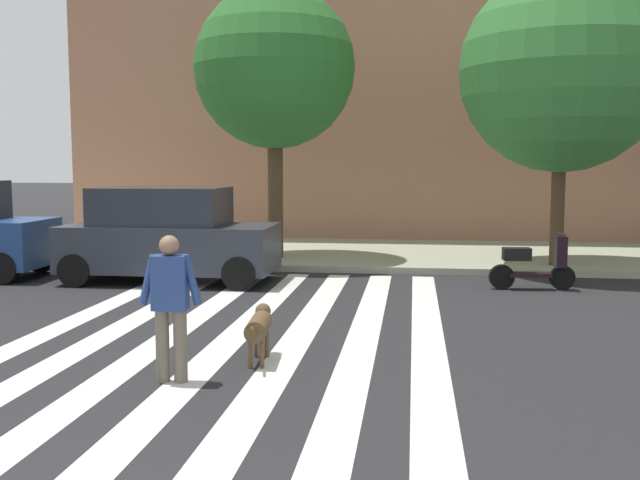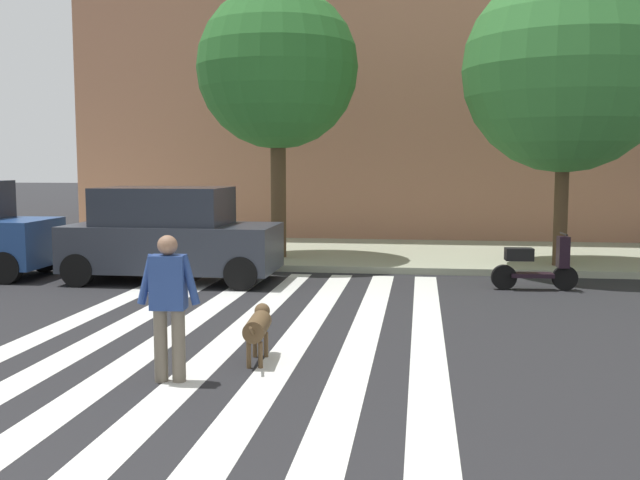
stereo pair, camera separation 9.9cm
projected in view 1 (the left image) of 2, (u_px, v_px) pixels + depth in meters
name	position (u px, v px, depth m)	size (l,w,h in m)	color
ground_plane	(216.00, 342.00, 9.82)	(160.00, 160.00, 0.00)	#232326
sidewalk_far	(312.00, 253.00, 19.10)	(80.00, 6.00, 0.15)	#9CA086
crosswalk_stripes	(228.00, 342.00, 9.79)	(5.85, 12.25, 0.01)	silver
parked_car_behind_first	(168.00, 236.00, 14.78)	(4.27, 1.99, 1.94)	#2B303A
parked_scooter	(532.00, 265.00, 13.87)	(1.63, 0.50, 1.11)	black
street_tree_nearest	(275.00, 69.00, 17.19)	(3.86, 3.86, 6.48)	#4C3823
street_tree_middle	(562.00, 71.00, 15.79)	(4.49, 4.49, 6.56)	#4C3823
pedestrian_dog_walker	(170.00, 300.00, 7.91)	(0.71, 0.27, 1.64)	#6B6051
dog_on_leash	(259.00, 326.00, 8.80)	(0.32, 1.11, 0.65)	brown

